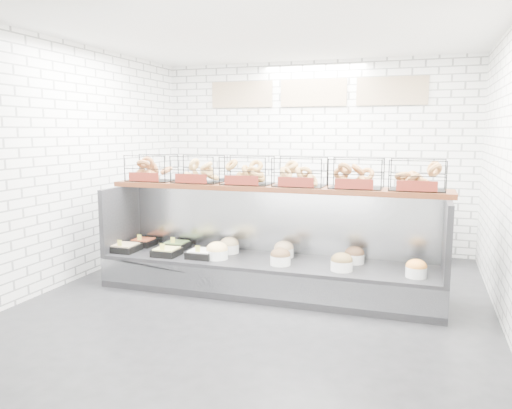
% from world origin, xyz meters
% --- Properties ---
extents(ground, '(5.50, 5.50, 0.00)m').
position_xyz_m(ground, '(0.00, 0.00, 0.00)').
color(ground, black).
rests_on(ground, ground).
extents(room_shell, '(5.02, 5.51, 3.01)m').
position_xyz_m(room_shell, '(0.00, 0.60, 2.06)').
color(room_shell, white).
rests_on(room_shell, ground).
extents(display_case, '(4.00, 0.90, 1.20)m').
position_xyz_m(display_case, '(-0.02, 0.34, 0.33)').
color(display_case, black).
rests_on(display_case, ground).
extents(bagel_shelf, '(4.10, 0.50, 0.40)m').
position_xyz_m(bagel_shelf, '(-0.00, 0.52, 1.39)').
color(bagel_shelf, '#441D0E').
rests_on(bagel_shelf, display_case).
extents(prep_counter, '(4.00, 0.60, 1.20)m').
position_xyz_m(prep_counter, '(0.00, 2.43, 0.47)').
color(prep_counter, '#93969B').
rests_on(prep_counter, ground).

